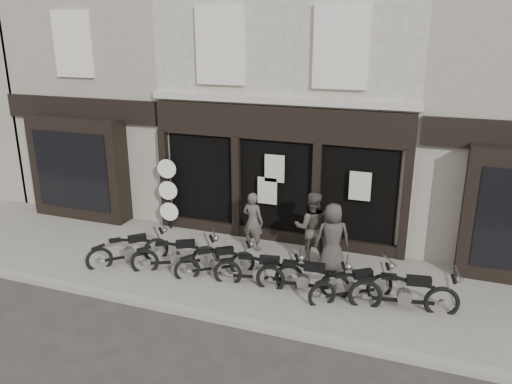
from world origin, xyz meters
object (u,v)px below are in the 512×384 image
(motorcycle_6, at_px, (405,296))
(motorcycle_0, at_px, (129,252))
(motorcycle_5, at_px, (352,288))
(motorcycle_2, at_px, (216,264))
(man_centre, at_px, (312,227))
(advert_sign_post, at_px, (169,196))
(motorcycle_1, at_px, (176,258))
(motorcycle_4, at_px, (304,280))
(man_left, at_px, (253,221))
(man_right, at_px, (332,238))
(motorcycle_3, at_px, (260,273))

(motorcycle_6, bearing_deg, motorcycle_0, 170.90)
(motorcycle_5, xyz_separation_m, motorcycle_6, (1.11, -0.04, 0.05))
(motorcycle_2, height_order, man_centre, man_centre)
(advert_sign_post, bearing_deg, motorcycle_5, -30.16)
(motorcycle_1, xyz_separation_m, motorcycle_4, (3.27, -0.04, -0.00))
(motorcycle_0, relative_size, motorcycle_1, 0.82)
(motorcycle_0, distance_m, motorcycle_4, 4.57)
(motorcycle_0, relative_size, man_left, 1.02)
(motorcycle_4, xyz_separation_m, motorcycle_6, (2.20, 0.01, 0.03))
(man_right, relative_size, advert_sign_post, 0.74)
(motorcycle_5, distance_m, man_centre, 2.17)
(man_left, bearing_deg, motorcycle_4, 144.58)
(motorcycle_1, height_order, motorcycle_6, motorcycle_6)
(man_left, bearing_deg, advert_sign_post, -3.13)
(motorcycle_0, bearing_deg, man_right, -29.45)
(motorcycle_2, height_order, motorcycle_5, motorcycle_5)
(advert_sign_post, bearing_deg, motorcycle_3, -41.19)
(motorcycle_5, relative_size, man_centre, 0.95)
(motorcycle_3, height_order, motorcycle_6, motorcycle_6)
(motorcycle_3, distance_m, motorcycle_4, 1.06)
(motorcycle_6, bearing_deg, motorcycle_2, 168.93)
(motorcycle_1, relative_size, man_right, 1.16)
(motorcycle_4, distance_m, motorcycle_5, 1.10)
(motorcycle_0, distance_m, motorcycle_5, 5.67)
(motorcycle_0, distance_m, advert_sign_post, 2.52)
(motorcycle_5, bearing_deg, man_right, 85.00)
(man_left, bearing_deg, motorcycle_5, 157.81)
(motorcycle_0, height_order, man_right, man_right)
(motorcycle_3, xyz_separation_m, motorcycle_6, (3.26, 0.02, 0.03))
(motorcycle_3, relative_size, motorcycle_5, 1.20)
(motorcycle_2, distance_m, motorcycle_4, 2.23)
(motorcycle_2, bearing_deg, man_centre, 1.65)
(motorcycle_1, distance_m, advert_sign_post, 2.83)
(motorcycle_6, bearing_deg, motorcycle_4, 170.68)
(motorcycle_0, height_order, motorcycle_2, motorcycle_0)
(motorcycle_5, distance_m, man_left, 3.49)
(motorcycle_6, bearing_deg, motorcycle_3, 170.60)
(man_left, bearing_deg, motorcycle_1, 59.65)
(motorcycle_3, height_order, man_right, man_right)
(motorcycle_3, height_order, advert_sign_post, advert_sign_post)
(motorcycle_6, height_order, man_left, man_left)
(motorcycle_3, bearing_deg, man_left, 103.60)
(motorcycle_4, bearing_deg, man_right, 69.12)
(motorcycle_5, relative_size, motorcycle_6, 0.77)
(motorcycle_1, height_order, man_left, man_left)
(man_right, bearing_deg, man_centre, -52.19)
(motorcycle_0, height_order, motorcycle_1, motorcycle_1)
(motorcycle_0, bearing_deg, advert_sign_post, 49.33)
(man_centre, bearing_deg, motorcycle_3, 50.31)
(motorcycle_2, distance_m, man_centre, 2.58)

